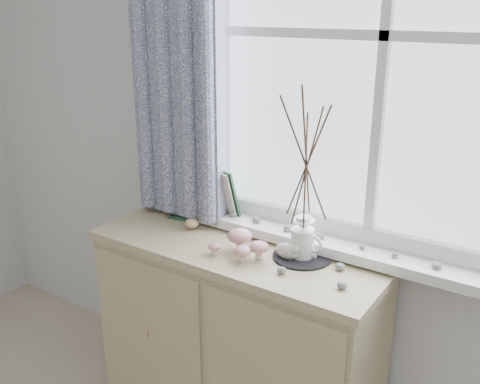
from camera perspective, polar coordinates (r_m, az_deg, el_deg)
The scene contains 8 objects.
sideboard at distance 2.32m, azimuth -0.42°, elevation -15.37°, with size 1.20×0.45×0.85m.
botanical_book at distance 2.29m, azimuth -4.18°, elevation -0.26°, with size 0.37×0.13×0.26m, color #21442D, non-canonical shape.
toadstool_cluster at distance 2.02m, azimuth 0.30°, elevation -5.44°, with size 0.22×0.15×0.09m.
wooden_eggs at distance 2.30m, azimuth -5.01°, elevation -2.97°, with size 0.09×0.11×0.07m.
songbird_figurine at distance 2.01m, azimuth 5.01°, elevation -6.20°, with size 0.13×0.06×0.07m, color beige, non-canonical shape.
crocheted_doily at distance 2.03m, azimuth 6.63°, elevation -6.86°, with size 0.22×0.22×0.01m, color black.
twig_pitcher at distance 1.90m, azimuth 7.07°, elevation 3.48°, with size 0.26×0.26×0.67m.
sideboard_pebbles at distance 1.96m, azimuth 7.72°, elevation -7.63°, with size 0.34×0.23×0.03m.
Camera 1 is at (0.93, 0.18, 1.75)m, focal length 40.00 mm.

